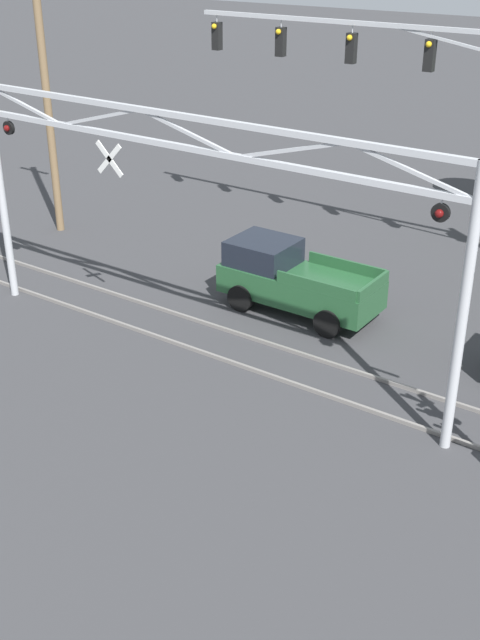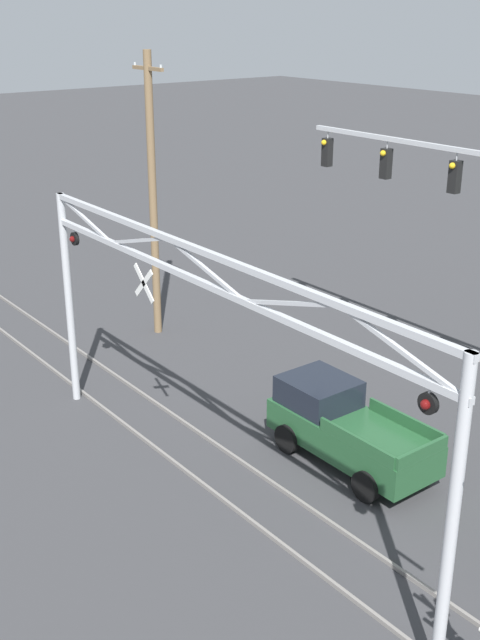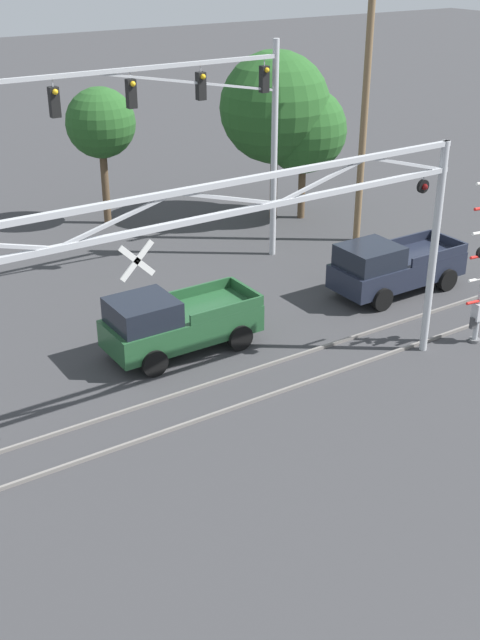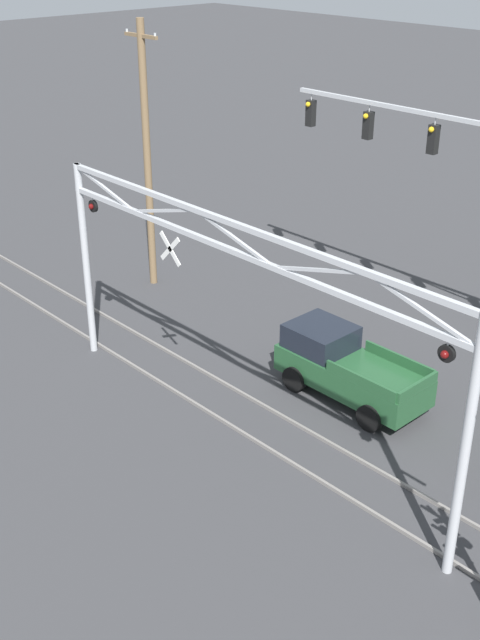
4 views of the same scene
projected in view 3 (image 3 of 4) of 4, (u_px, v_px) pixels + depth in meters
name	position (u px, v px, depth m)	size (l,w,h in m)	color
rail_track_near	(224.00, 411.00, 21.39)	(80.00, 0.08, 0.10)	gray
rail_track_far	(197.00, 388.00, 22.47)	(80.00, 0.08, 0.10)	gray
crossing_gantry	(228.00, 255.00, 19.18)	(14.32, 0.27, 6.44)	#B7BABF
traffic_signal_span	(171.00, 114.00, 27.23)	(14.33, 0.39, 8.18)	#B7BABF
pickup_truck_lead	(175.00, 323.00, 24.10)	(4.75, 2.14, 1.98)	#23512D
pickup_truck_following	(392.00, 267.00, 28.13)	(4.98, 2.14, 1.98)	#1E2333
utility_pole_right	(365.00, 111.00, 31.08)	(1.80, 0.28, 10.37)	brown
background_tree_beyond_span	(101.00, 124.00, 33.50)	(2.94, 2.94, 5.87)	brown
background_tree_far_left_verge	(275.00, 107.00, 33.94)	(4.73, 4.73, 7.25)	brown
background_tree_far_right_verge	(304.00, 130.00, 34.35)	(3.71, 3.71, 5.80)	brown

